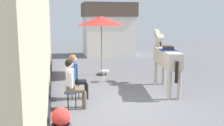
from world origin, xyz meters
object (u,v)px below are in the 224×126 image
at_px(seated_visitor_far, 76,74).
at_px(spare_stool_white, 105,72).
at_px(seated_visitor_near, 73,81).
at_px(flower_planter_near, 61,122).
at_px(cafe_parasol, 101,21).
at_px(saddled_horse_center, 166,57).

bearing_deg(seated_visitor_far, spare_stool_white, 57.45).
height_order(seated_visitor_near, flower_planter_near, seated_visitor_near).
bearing_deg(flower_planter_near, cafe_parasol, 72.30).
height_order(seated_visitor_far, spare_stool_white, seated_visitor_far).
xyz_separation_m(saddled_horse_center, spare_stool_white, (-1.81, 1.65, -0.76)).
bearing_deg(seated_visitor_near, cafe_parasol, 69.98).
bearing_deg(saddled_horse_center, flower_planter_near, -139.99).
bearing_deg(flower_planter_near, saddled_horse_center, 40.01).
bearing_deg(cafe_parasol, seated_visitor_far, -112.51).
distance_m(seated_visitor_far, flower_planter_near, 2.75).
bearing_deg(flower_planter_near, seated_visitor_near, 78.24).
xyz_separation_m(saddled_horse_center, cafe_parasol, (-1.72, 2.97, 1.20)).
height_order(cafe_parasol, spare_stool_white, cafe_parasol).
bearing_deg(spare_stool_white, saddled_horse_center, -42.36).
xyz_separation_m(flower_planter_near, cafe_parasol, (1.92, 6.03, 2.03)).
distance_m(seated_visitor_near, spare_stool_white, 3.33).
bearing_deg(saddled_horse_center, seated_visitor_near, -158.15).
distance_m(saddled_horse_center, flower_planter_near, 4.83).
xyz_separation_m(seated_visitor_near, spare_stool_white, (1.47, 2.96, -0.38)).
relative_size(seated_visitor_far, flower_planter_near, 2.17).
bearing_deg(seated_visitor_near, flower_planter_near, -101.76).
relative_size(seated_visitor_near, spare_stool_white, 3.02).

